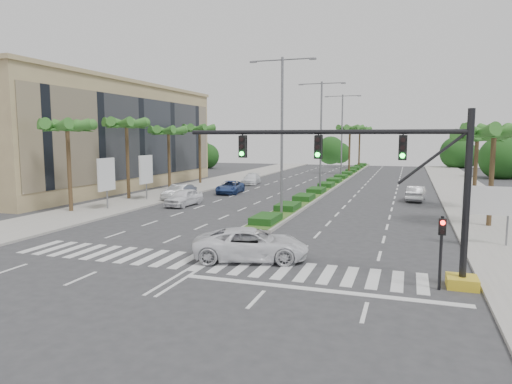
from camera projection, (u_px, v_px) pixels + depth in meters
ground at (205, 263)px, 22.20m from camera, size 160.00×160.00×0.00m
footpath_right at (486, 213)px, 36.18m from camera, size 6.00×120.00×0.15m
footpath_left at (152, 197)px, 45.83m from camera, size 6.00×120.00×0.15m
median at (340, 179)px, 64.52m from camera, size 2.20×75.00×0.20m
median_grass at (340, 179)px, 64.50m from camera, size 1.80×75.00×0.04m
building at (98, 138)px, 54.19m from camera, size 12.00×36.00×12.00m
signal_gantry at (408, 201)px, 18.84m from camera, size 12.60×1.20×7.20m
pedestrian_signal at (441, 240)px, 17.95m from camera, size 0.28×0.36×3.00m
direction_sign at (488, 203)px, 25.14m from camera, size 2.70×0.11×3.40m
billboard_near at (106, 175)px, 37.74m from camera, size 0.18×2.10×4.35m
billboard_far at (146, 170)px, 43.38m from camera, size 0.18×2.10×4.35m
palm_left_near at (67, 129)px, 36.04m from camera, size 4.57×4.68×7.55m
palm_left_mid at (126, 126)px, 43.52m from camera, size 4.57×4.68×7.95m
palm_left_far at (168, 133)px, 51.11m from camera, size 4.57×4.68×7.35m
palm_left_end at (200, 131)px, 58.59m from camera, size 4.57×4.68×7.75m
palm_right_near at (494, 135)px, 30.02m from camera, size 4.57×4.68×7.05m
palm_right_far at (477, 139)px, 37.58m from camera, size 4.57×4.68×6.75m
palm_median_a at (350, 130)px, 73.07m from camera, size 4.57×4.68×8.05m
palm_median_b at (360, 131)px, 87.18m from camera, size 4.57×4.68×8.05m
streetlight_near at (282, 127)px, 34.55m from camera, size 5.10×0.25×12.00m
streetlight_mid at (321, 130)px, 49.60m from camera, size 5.10×0.25×12.00m
streetlight_far at (342, 132)px, 64.65m from camera, size 5.10×0.25×12.00m
car_parked_a at (184, 197)px, 40.44m from camera, size 2.10×4.56×1.52m
car_parked_b at (179, 192)px, 44.18m from camera, size 1.62×4.60×1.51m
car_parked_c at (230, 187)px, 49.32m from camera, size 2.73×5.06×1.35m
car_parked_d at (251, 179)px, 58.80m from camera, size 2.55×4.93×1.37m
car_crossing at (251, 244)px, 22.63m from camera, size 6.19×4.12×1.58m
car_right at (416, 193)px, 43.57m from camera, size 1.98×4.50×1.44m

